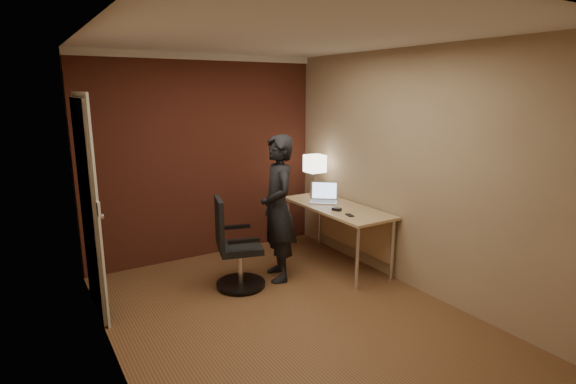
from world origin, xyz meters
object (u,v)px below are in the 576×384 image
Objects in this scene: office_chair at (234,250)px; person at (278,209)px; desk_lamp at (315,164)px; desk at (341,216)px; laptop at (324,196)px; mouse at (337,209)px; phone at (350,215)px.

office_chair is 0.60× the size of person.
desk is at bearing -90.81° from desk_lamp.
desk_lamp is 1.28× the size of laptop.
desk is at bearing -1.48° from office_chair.
desk_lamp is 5.35× the size of mouse.
phone is at bearing -20.06° from office_chair.
laptop is 0.26× the size of person.
mouse is 0.06× the size of person.
phone is 1.31m from office_chair.
laptop is 3.65× the size of phone.
person is (-0.80, -0.26, 0.01)m from laptop.
phone is 0.12× the size of office_chair.
desk_lamp is at bearing 91.74° from phone.
person reaches higher than mouse.
office_chair reaches higher than phone.
desk_lamp is at bearing 138.17° from person.
desk_lamp is 1.08m from phone.
office_chair reaches higher than desk.
mouse is at bearing -140.78° from desk.
mouse is 0.10× the size of office_chair.
mouse is at bearing 102.17° from phone.
mouse is at bearing -9.23° from office_chair.
desk is 3.58× the size of laptop.
phone is at bearing -101.62° from laptop.
office_chair is at bearing -76.17° from person.
person reaches higher than desk_lamp.
person reaches higher than office_chair.
person is (-0.67, 0.18, 0.06)m from mouse.
desk_lamp is 4.65× the size of phone.
desk is 0.29m from mouse.
laptop is 0.84m from person.
mouse is (-0.19, -0.16, 0.14)m from desk.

